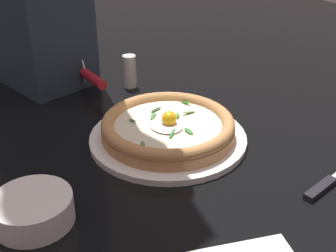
# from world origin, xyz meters

# --- Properties ---
(ground_plane) EXTENTS (2.40, 2.40, 0.03)m
(ground_plane) POSITION_xyz_m (0.00, 0.00, -0.01)
(ground_plane) COLOR black
(ground_plane) RESTS_ON ground
(pizza_plate) EXTENTS (0.30, 0.30, 0.01)m
(pizza_plate) POSITION_xyz_m (0.04, -0.01, 0.01)
(pizza_plate) COLOR white
(pizza_plate) RESTS_ON ground
(pizza) EXTENTS (0.25, 0.25, 0.05)m
(pizza) POSITION_xyz_m (0.04, -0.01, 0.03)
(pizza) COLOR #BE824E
(pizza) RESTS_ON pizza_plate
(side_bowl) EXTENTS (0.12, 0.12, 0.04)m
(side_bowl) POSITION_xyz_m (-0.05, 0.28, 0.02)
(side_bowl) COLOR white
(side_bowl) RESTS_ON ground
(pizza_cutter) EXTENTS (0.17, 0.02, 0.09)m
(pizza_cutter) POSITION_xyz_m (0.34, 0.02, 0.04)
(pizza_cutter) COLOR silver
(pizza_cutter) RESTS_ON ground
(table_knife) EXTENTS (0.05, 0.21, 0.01)m
(table_knife) POSITION_xyz_m (-0.23, -0.16, 0.00)
(table_knife) COLOR silver
(table_knife) RESTS_ON ground
(pepper_shaker) EXTENTS (0.03, 0.03, 0.08)m
(pepper_shaker) POSITION_xyz_m (0.31, -0.08, 0.04)
(pepper_shaker) COLOR silver
(pepper_shaker) RESTS_ON ground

